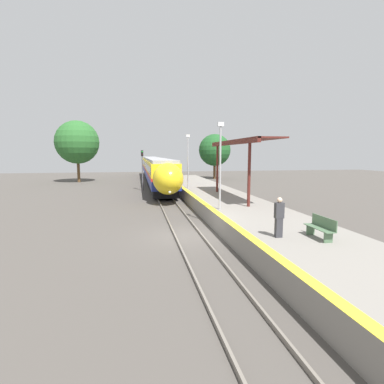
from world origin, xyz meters
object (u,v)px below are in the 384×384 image
person_waiting (279,217)px  lamppost_mid (188,158)px  platform_bench (321,227)px  railway_signal (142,166)px  train (155,169)px  lamppost_near (220,160)px

person_waiting → lamppost_mid: (-0.68, 18.34, 2.18)m
platform_bench → person_waiting: person_waiting is taller
platform_bench → railway_signal: railway_signal is taller
train → railway_signal: railway_signal is taller
lamppost_near → lamppost_mid: same height
lamppost_near → person_waiting: bearing=-84.0°
railway_signal → lamppost_mid: 8.62m
platform_bench → person_waiting: (-1.62, 0.47, 0.39)m
platform_bench → lamppost_near: 7.79m
railway_signal → lamppost_near: (4.36, -19.17, 1.13)m
railway_signal → person_waiting: bearing=-78.9°
train → person_waiting: size_ratio=26.22×
person_waiting → lamppost_near: bearing=96.0°
lamppost_near → lamppost_mid: 11.83m
person_waiting → railway_signal: 26.20m
person_waiting → railway_signal: (-5.04, 25.69, 1.05)m
train → platform_bench: train is taller
platform_bench → railway_signal: bearing=104.3°
railway_signal → lamppost_near: 19.69m
railway_signal → lamppost_mid: (4.36, -7.34, 1.13)m
person_waiting → railway_signal: bearing=101.1°
lamppost_mid → lamppost_near: bearing=-90.0°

